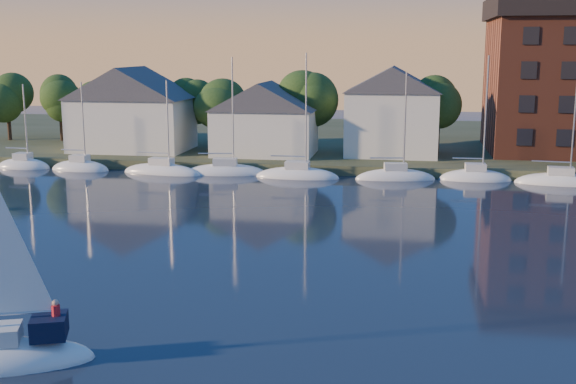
# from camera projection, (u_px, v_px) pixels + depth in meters

# --- Properties ---
(shoreline_land) EXTENTS (160.00, 50.00, 2.00)m
(shoreline_land) POSITION_uv_depth(u_px,v_px,m) (334.00, 144.00, 97.91)
(shoreline_land) COLOR #353E24
(shoreline_land) RESTS_ON ground
(wooden_dock) EXTENTS (120.00, 3.00, 1.00)m
(wooden_dock) POSITION_uv_depth(u_px,v_px,m) (312.00, 172.00, 75.67)
(wooden_dock) COLOR brown
(wooden_dock) RESTS_ON ground
(clubhouse_west) EXTENTS (13.65, 9.45, 9.64)m
(clubhouse_west) POSITION_uv_depth(u_px,v_px,m) (132.00, 108.00, 83.87)
(clubhouse_west) COLOR white
(clubhouse_west) RESTS_ON shoreline_land
(clubhouse_centre) EXTENTS (11.55, 8.40, 8.08)m
(clubhouse_centre) POSITION_uv_depth(u_px,v_px,m) (265.00, 118.00, 80.47)
(clubhouse_centre) COLOR white
(clubhouse_centre) RESTS_ON shoreline_land
(clubhouse_east) EXTENTS (10.50, 8.40, 9.80)m
(clubhouse_east) POSITION_uv_depth(u_px,v_px,m) (392.00, 110.00, 79.97)
(clubhouse_east) COLOR white
(clubhouse_east) RESTS_ON shoreline_land
(tree_line) EXTENTS (93.40, 5.40, 8.90)m
(tree_line) POSITION_uv_depth(u_px,v_px,m) (342.00, 96.00, 84.58)
(tree_line) COLOR #342417
(tree_line) RESTS_ON shoreline_land
(moored_fleet) EXTENTS (95.50, 2.40, 12.05)m
(moored_fleet) POSITION_uv_depth(u_px,v_px,m) (348.00, 177.00, 72.10)
(moored_fleet) COLOR white
(moored_fleet) RESTS_ON ground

